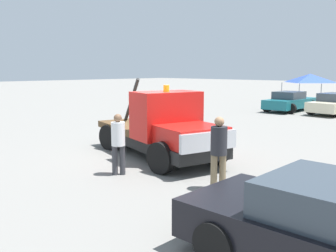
{
  "coord_description": "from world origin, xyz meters",
  "views": [
    {
      "loc": [
        8.56,
        -8.32,
        2.81
      ],
      "look_at": [
        0.5,
        0.0,
        1.05
      ],
      "focal_mm": 40.0,
      "sensor_mm": 36.0,
      "label": 1
    }
  ],
  "objects": [
    {
      "name": "ground_plane",
      "position": [
        0.0,
        0.0,
        0.0
      ],
      "size": [
        160.0,
        160.0,
        0.0
      ],
      "primitive_type": "plane",
      "color": "gray"
    },
    {
      "name": "person_at_hood",
      "position": [
        0.81,
        -2.23,
        0.95
      ],
      "size": [
        0.37,
        0.37,
        1.65
      ],
      "rotation": [
        0.0,
        0.0,
        5.65
      ],
      "color": "#38383D",
      "rests_on": "ground"
    },
    {
      "name": "tow_truck",
      "position": [
        0.32,
        -0.09,
        0.92
      ],
      "size": [
        5.82,
        3.22,
        2.51
      ],
      "rotation": [
        0.0,
        0.0,
        -0.26
      ],
      "color": "black",
      "rests_on": "ground"
    },
    {
      "name": "person_near_truck",
      "position": [
        3.49,
        -1.38,
        1.0
      ],
      "size": [
        0.38,
        0.38,
        1.73
      ],
      "rotation": [
        0.0,
        0.0,
        5.64
      ],
      "color": "#847051",
      "rests_on": "ground"
    },
    {
      "name": "canopy_tent_blue",
      "position": [
        -4.2,
        21.14,
        2.1
      ],
      "size": [
        3.24,
        3.24,
        2.45
      ],
      "color": "#9E9EA3",
      "rests_on": "ground"
    },
    {
      "name": "traffic_cone",
      "position": [
        -2.48,
        2.68,
        0.25
      ],
      "size": [
        0.4,
        0.4,
        0.55
      ],
      "color": "black",
      "rests_on": "ground"
    },
    {
      "name": "parked_car_teal",
      "position": [
        -3.1,
        15.59,
        0.65
      ],
      "size": [
        2.38,
        4.72,
        1.34
      ],
      "rotation": [
        0.0,
        0.0,
        1.58
      ],
      "color": "#196670",
      "rests_on": "ground"
    }
  ]
}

